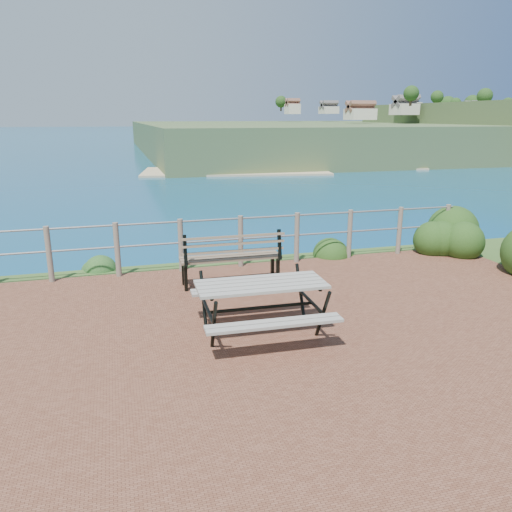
{
  "coord_description": "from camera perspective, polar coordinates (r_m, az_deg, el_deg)",
  "views": [
    {
      "loc": [
        -2.25,
        -5.7,
        2.84
      ],
      "look_at": [
        -0.22,
        1.47,
        0.75
      ],
      "focal_mm": 35.0,
      "sensor_mm": 36.0,
      "label": 1
    }
  ],
  "objects": [
    {
      "name": "ocean",
      "position": [
        205.73,
        -15.64,
        14.33
      ],
      "size": [
        1200.0,
        1200.0,
        0.0
      ],
      "primitive_type": "plane",
      "color": "#15707E",
      "rests_on": "ground"
    },
    {
      "name": "distant_bay",
      "position": [
        272.3,
        25.03,
        13.34
      ],
      "size": [
        290.0,
        232.36,
        24.0
      ],
      "color": "#36552A",
      "rests_on": "ground"
    },
    {
      "name": "shrub_lip_east",
      "position": [
        10.81,
        9.42,
        0.21
      ],
      "size": [
        0.78,
        0.78,
        0.53
      ],
      "primitive_type": "ellipsoid",
      "color": "#1F4013",
      "rests_on": "ground"
    },
    {
      "name": "ground",
      "position": [
        6.75,
        5.3,
        -9.28
      ],
      "size": [
        10.0,
        7.0,
        0.12
      ],
      "primitive_type": "cube",
      "color": "brown",
      "rests_on": "ground"
    },
    {
      "name": "shrub_right_edge",
      "position": [
        11.52,
        20.84,
        0.35
      ],
      "size": [
        1.23,
        1.23,
        1.74
      ],
      "primitive_type": "ellipsoid",
      "color": "#1F4013",
      "rests_on": "ground"
    },
    {
      "name": "shrub_lip_west",
      "position": [
        10.17,
        -17.84,
        -1.32
      ],
      "size": [
        0.67,
        0.67,
        0.37
      ],
      "primitive_type": "ellipsoid",
      "color": "#1D4E20",
      "rests_on": "ground"
    },
    {
      "name": "picnic_table",
      "position": [
        6.64,
        0.57,
        -5.34
      ],
      "size": [
        1.72,
        1.47,
        0.72
      ],
      "rotation": [
        0.0,
        0.0,
        -0.03
      ],
      "color": "gray",
      "rests_on": "ground"
    },
    {
      "name": "safety_railing",
      "position": [
        9.6,
        -1.76,
        2.0
      ],
      "size": [
        9.4,
        0.1,
        1.0
      ],
      "color": "#6B5B4C",
      "rests_on": "ground"
    },
    {
      "name": "park_bench",
      "position": [
        8.56,
        -2.93,
        0.77
      ],
      "size": [
        1.74,
        0.46,
        0.98
      ],
      "rotation": [
        0.0,
        0.0,
        -0.01
      ],
      "color": "brown",
      "rests_on": "ground"
    }
  ]
}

